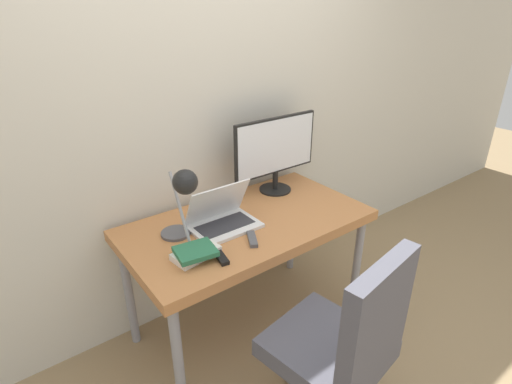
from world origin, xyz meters
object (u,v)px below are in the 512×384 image
at_px(laptop, 222,218).
at_px(desk_lamp, 183,193).
at_px(monitor, 276,150).
at_px(book_stack, 196,252).
at_px(office_chair, 344,342).

height_order(laptop, desk_lamp, desk_lamp).
xyz_separation_m(monitor, desk_lamp, (-0.77, -0.24, 0.01)).
bearing_deg(monitor, laptop, -160.03).
distance_m(desk_lamp, book_stack, 0.29).
distance_m(office_chair, book_stack, 0.78).
height_order(laptop, book_stack, laptop).
bearing_deg(book_stack, monitor, 24.94).
height_order(laptop, monitor, monitor).
xyz_separation_m(desk_lamp, office_chair, (0.30, -0.80, -0.48)).
height_order(monitor, book_stack, monitor).
height_order(desk_lamp, book_stack, desk_lamp).
bearing_deg(office_chair, book_stack, 115.15).
height_order(monitor, desk_lamp, monitor).
relative_size(laptop, book_stack, 1.51).
bearing_deg(laptop, book_stack, -146.27).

